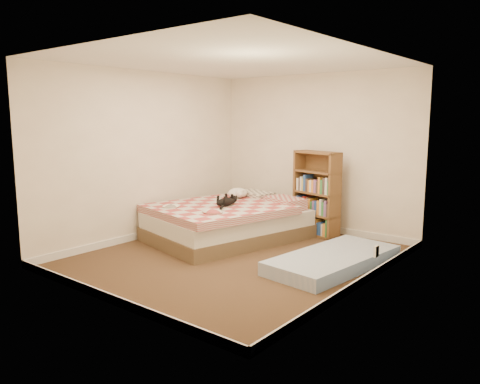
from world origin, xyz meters
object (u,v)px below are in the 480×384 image
Objects in this scene: bed at (229,221)px; bookshelf at (317,203)px; white_dog at (238,193)px; floor_mattress at (333,260)px; black_cat at (227,202)px.

bed is 1.41m from bookshelf.
bed is 0.64m from white_dog.
floor_mattress is at bearing -27.08° from white_dog.
bookshelf is 1.46m from black_cat.
black_cat is at bearing -47.73° from bed.
black_cat is (-1.79, 0.10, 0.51)m from floor_mattress.
white_dog is (-0.31, 0.63, 0.02)m from black_cat.
floor_mattress is at bearing 5.64° from bed.
bed is at bearing 179.41° from floor_mattress.
bookshelf is at bearing 62.59° from bed.
white_dog is at bearing -139.44° from bookshelf.
bed is 1.93× the size of bookshelf.
floor_mattress is 4.96× the size of white_dog.
white_dog reaches higher than bed.
bookshelf is at bearing 48.63° from black_cat.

